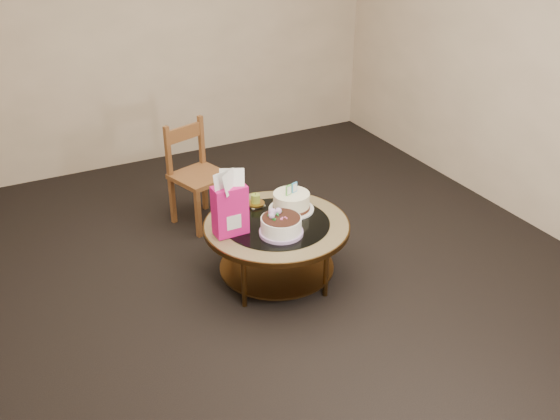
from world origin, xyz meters
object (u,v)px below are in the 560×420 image
gift_bag (230,204)px  coffee_table (277,233)px  cream_cake (291,202)px  decorated_cake (281,226)px  dining_chair (197,174)px

gift_bag → coffee_table: bearing=-3.2°
coffee_table → cream_cake: size_ratio=3.13×
decorated_cake → cream_cake: bearing=50.1°
dining_chair → cream_cake: bearing=-86.2°
coffee_table → decorated_cake: decorated_cake is taller
cream_cake → gift_bag: (-0.51, -0.10, 0.16)m
cream_cake → gift_bag: bearing=171.8°
coffee_table → gift_bag: (-0.34, 0.02, 0.30)m
cream_cake → gift_bag: size_ratio=0.73×
cream_cake → gift_bag: gift_bag is taller
coffee_table → decorated_cake: bearing=-106.1°
decorated_cake → cream_cake: (0.22, 0.26, 0.01)m
cream_cake → dining_chair: (-0.37, 0.93, -0.09)m
decorated_cake → dining_chair: dining_chair is taller
cream_cake → gift_bag: 0.55m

